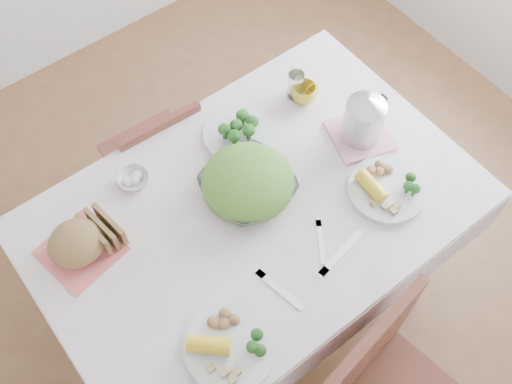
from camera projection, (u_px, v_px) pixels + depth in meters
floor at (255, 290)px, 2.71m from camera, size 3.60×3.60×0.00m
dining_table at (255, 255)px, 2.38m from camera, size 1.40×0.90×0.75m
tablecloth at (255, 209)px, 2.06m from camera, size 1.50×1.00×0.01m
chair_far at (151, 146)px, 2.55m from camera, size 0.38×0.38×0.80m
salad_bowl at (248, 186)px, 2.05m from camera, size 0.31×0.31×0.07m
dinner_plate_left at (230, 347)px, 1.79m from camera, size 0.38×0.38×0.02m
dinner_plate_right at (386, 190)px, 2.08m from camera, size 0.36×0.36×0.02m
broccoli_plate at (237, 135)px, 2.20m from camera, size 0.26×0.26×0.02m
napkin at (81, 251)px, 1.97m from camera, size 0.27×0.27×0.00m
bread_loaf at (77, 243)px, 1.92m from camera, size 0.24×0.23×0.11m
fruit_bowl at (134, 180)px, 2.09m from camera, size 0.11×0.11×0.03m
yellow_mug at (304, 93)px, 2.27m from camera, size 0.12×0.12×0.08m
glass_tumbler at (296, 84)px, 2.25m from camera, size 0.08×0.08×0.12m
pink_tray at (360, 136)px, 2.20m from camera, size 0.26×0.26×0.02m
electric_kettle at (364, 117)px, 2.10m from camera, size 0.17×0.17×0.20m
fork_left at (280, 290)px, 1.90m from camera, size 0.06×0.20×0.00m
fork_right at (321, 242)px, 1.98m from camera, size 0.11×0.15×0.00m
knife at (341, 253)px, 1.96m from camera, size 0.21×0.06×0.00m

